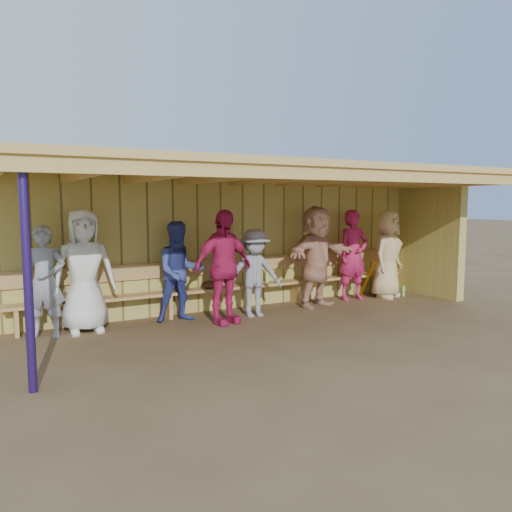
{
  "coord_description": "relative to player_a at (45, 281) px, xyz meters",
  "views": [
    {
      "loc": [
        -4.0,
        -6.84,
        1.95
      ],
      "look_at": [
        0.0,
        0.35,
        1.05
      ],
      "focal_mm": 35.0,
      "sensor_mm": 36.0,
      "label": 1
    }
  ],
  "objects": [
    {
      "name": "ground",
      "position": [
        3.22,
        -0.81,
        -0.81
      ],
      "size": [
        90.0,
        90.0,
        0.0
      ],
      "primitive_type": "plane",
      "color": "brown",
      "rests_on": "ground"
    },
    {
      "name": "player_c",
      "position": [
        2.03,
        -0.05,
        0.01
      ],
      "size": [
        0.85,
        0.69,
        1.64
      ],
      "primitive_type": "imported",
      "rotation": [
        0.0,
        0.0,
        -0.09
      ],
      "color": "#364295",
      "rests_on": "ground"
    },
    {
      "name": "player_b",
      "position": [
        0.55,
        0.0,
        0.12
      ],
      "size": [
        0.92,
        0.61,
        1.85
      ],
      "primitive_type": "imported",
      "rotation": [
        0.0,
        0.0,
        -0.02
      ],
      "color": "white",
      "rests_on": "ground"
    },
    {
      "name": "bench",
      "position": [
        3.22,
        0.31,
        -0.28
      ],
      "size": [
        7.6,
        0.34,
        0.93
      ],
      "color": "tan",
      "rests_on": "ground"
    },
    {
      "name": "player_e",
      "position": [
        3.26,
        -0.33,
        -0.06
      ],
      "size": [
        1.02,
        0.65,
        1.49
      ],
      "primitive_type": "imported",
      "rotation": [
        0.0,
        0.0,
        -0.11
      ],
      "color": "gray",
      "rests_on": "ground"
    },
    {
      "name": "dugout_structure",
      "position": [
        3.61,
        -0.12,
        0.88
      ],
      "size": [
        8.8,
        3.2,
        2.5
      ],
      "color": "tan",
      "rests_on": "ground"
    },
    {
      "name": "player_f",
      "position": [
        4.66,
        -0.18,
        0.13
      ],
      "size": [
        1.83,
        1.02,
        1.88
      ],
      "primitive_type": "imported",
      "rotation": [
        0.0,
        0.0,
        0.28
      ],
      "color": "#E0A07E",
      "rests_on": "ground"
    },
    {
      "name": "player_d",
      "position": [
        2.58,
        -0.54,
        0.1
      ],
      "size": [
        1.14,
        0.65,
        1.83
      ],
      "primitive_type": "imported",
      "rotation": [
        0.0,
        0.0,
        0.2
      ],
      "color": "#CF215C",
      "rests_on": "ground"
    },
    {
      "name": "player_a",
      "position": [
        0.0,
        0.0,
        0.0
      ],
      "size": [
        0.7,
        0.59,
        1.62
      ],
      "primitive_type": "imported",
      "rotation": [
        0.0,
        0.0,
        -0.42
      ],
      "color": "gray",
      "rests_on": "ground"
    },
    {
      "name": "player_h",
      "position": [
        6.43,
        -0.16,
        0.07
      ],
      "size": [
        1.01,
        0.84,
        1.76
      ],
      "primitive_type": "imported",
      "rotation": [
        0.0,
        0.0,
        0.38
      ],
      "color": "#DDBB7C",
      "rests_on": "ground"
    },
    {
      "name": "player_g",
      "position": [
        5.68,
        0.0,
        0.08
      ],
      "size": [
        0.68,
        0.47,
        1.79
      ],
      "primitive_type": "imported",
      "rotation": [
        0.0,
        0.0,
        -0.07
      ],
      "color": "#C31F54",
      "rests_on": "ground"
    },
    {
      "name": "dugout_equipment",
      "position": [
        2.1,
        0.18,
        -0.32
      ],
      "size": [
        6.75,
        0.62,
        0.8
      ],
      "color": "orange",
      "rests_on": "ground"
    }
  ]
}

